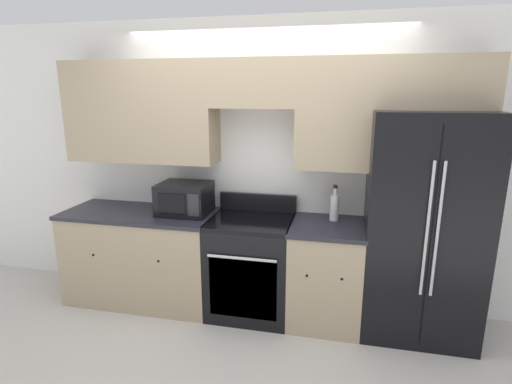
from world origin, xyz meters
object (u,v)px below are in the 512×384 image
Objects in this scene: oven_range at (251,266)px; microwave at (185,199)px; refrigerator at (421,225)px; bottle at (334,206)px.

oven_range is 2.31× the size of microwave.
refrigerator is at bearing 1.01° from microwave.
oven_range is 1.49m from refrigerator.
microwave is 1.34m from bottle.
refrigerator reaches higher than oven_range.
oven_range is at bearing -3.91° from microwave.
microwave is at bearing -178.99° from refrigerator.
oven_range is 3.37× the size of bottle.
refrigerator is 2.04m from microwave.
oven_range is 0.57× the size of refrigerator.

